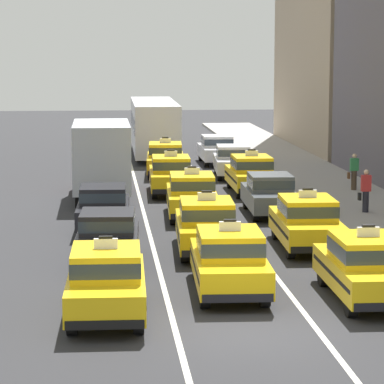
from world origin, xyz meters
name	(u,v)px	position (x,y,z in m)	size (l,w,h in m)	color
ground_plane	(247,332)	(0.00, 0.00, 0.00)	(160.00, 160.00, 0.00)	#2B2B2D
lane_stripe_left_center	(140,198)	(-1.60, 20.00, 0.00)	(0.14, 80.00, 0.01)	silver
lane_stripe_center_right	(215,197)	(1.60, 20.00, 0.00)	(0.14, 80.00, 0.01)	silver
sidewalk_curb	(375,213)	(7.20, 15.00, 0.07)	(4.00, 90.00, 0.15)	#9E9993
taxi_left_nearest	(106,280)	(-3.13, 1.64, 0.88)	(1.92, 4.60, 1.96)	black
sedan_left_second	(108,236)	(-3.05, 7.34, 0.85)	(1.98, 4.39, 1.58)	black
sedan_left_third	(103,206)	(-3.16, 12.79, 0.85)	(1.90, 4.36, 1.58)	black
box_truck_left_fourth	(102,157)	(-3.20, 20.15, 1.78)	(2.31, 6.96, 3.27)	black
taxi_center_nearest	(229,260)	(0.06, 3.62, 0.88)	(1.98, 4.62, 1.96)	black
taxi_center_second	(206,224)	(0.02, 8.76, 0.88)	(2.02, 4.64, 1.96)	black
taxi_center_third	(192,194)	(0.16, 15.10, 0.88)	(2.01, 4.63, 1.96)	black
taxi_center_fourth	(171,174)	(-0.19, 21.24, 0.88)	(1.96, 4.62, 1.96)	black
taxi_center_fifth	(165,158)	(-0.03, 27.33, 0.88)	(2.08, 4.66, 1.96)	black
bus_center_sixth	(154,125)	(-0.07, 36.83, 1.82)	(2.64, 11.23, 3.22)	black
taxi_right_nearest	(366,266)	(3.39, 2.52, 0.88)	(1.88, 4.58, 1.96)	black
taxi_right_second	(307,221)	(3.25, 9.01, 0.88)	(1.97, 4.62, 1.96)	black
sedan_right_third	(270,193)	(3.18, 15.42, 0.85)	(1.89, 4.35, 1.58)	black
taxi_right_fourth	(251,173)	(3.33, 21.08, 0.88)	(1.85, 4.57, 1.96)	black
sedan_right_fifth	(233,160)	(3.27, 26.59, 0.85)	(2.05, 4.41, 1.58)	black
sedan_right_sixth	(217,149)	(3.13, 32.17, 0.85)	(1.76, 4.30, 1.58)	black
pedestrian_by_storefront	(366,191)	(6.75, 14.85, 0.96)	(0.47, 0.24, 1.62)	#23232D
pedestrian_trailing	(354,172)	(7.82, 20.68, 0.95)	(0.47, 0.24, 1.60)	#473828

